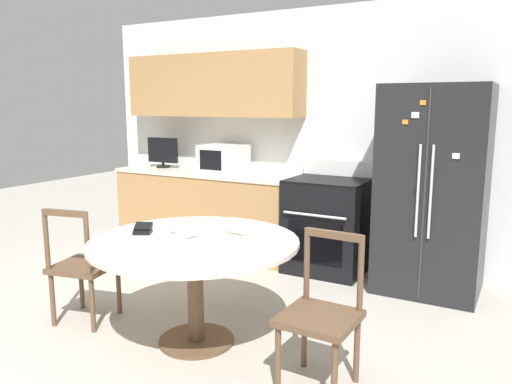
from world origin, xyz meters
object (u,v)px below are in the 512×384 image
(wallet, at_px, (143,229))
(dining_chair_right, at_px, (321,316))
(dining_chair_left, at_px, (82,266))
(refrigerator, at_px, (433,190))
(countertop_tv, at_px, (163,151))
(candle_glass, at_px, (176,244))
(oven_range, at_px, (328,224))
(microwave, at_px, (223,159))

(wallet, bearing_deg, dining_chair_right, -1.88)
(dining_chair_right, height_order, dining_chair_left, same)
(wallet, bearing_deg, dining_chair_left, -169.72)
(refrigerator, height_order, countertop_tv, refrigerator)
(candle_glass, bearing_deg, wallet, 155.78)
(oven_range, distance_m, dining_chair_right, 2.09)
(oven_range, distance_m, wallet, 2.05)
(microwave, bearing_deg, refrigerator, -2.49)
(oven_range, bearing_deg, dining_chair_right, -69.95)
(oven_range, distance_m, candle_glass, 2.16)
(dining_chair_left, xyz_separation_m, candle_glass, (0.98, -0.11, 0.34))
(oven_range, xyz_separation_m, wallet, (-0.65, -1.92, 0.30))
(refrigerator, bearing_deg, dining_chair_left, -137.64)
(countertop_tv, relative_size, dining_chair_right, 0.45)
(countertop_tv, relative_size, candle_glass, 4.23)
(microwave, height_order, dining_chair_left, microwave)
(refrigerator, height_order, wallet, refrigerator)
(countertop_tv, bearing_deg, microwave, -0.13)
(refrigerator, height_order, dining_chair_left, refrigerator)
(microwave, distance_m, wallet, 2.07)
(dining_chair_right, bearing_deg, refrigerator, -95.54)
(countertop_tv, height_order, dining_chair_left, countertop_tv)
(microwave, xyz_separation_m, dining_chair_right, (1.96, -2.01, -0.61))
(candle_glass, bearing_deg, oven_range, 84.51)
(microwave, relative_size, dining_chair_right, 0.52)
(dining_chair_right, xyz_separation_m, candle_glass, (-0.92, -0.16, 0.34))
(oven_range, bearing_deg, microwave, 177.82)
(dining_chair_right, bearing_deg, microwave, -43.64)
(candle_glass, distance_m, wallet, 0.49)
(wallet, bearing_deg, refrigerator, 48.95)
(dining_chair_right, xyz_separation_m, wallet, (-1.37, 0.05, 0.33))
(oven_range, height_order, dining_chair_left, oven_range)
(microwave, bearing_deg, countertop_tv, 179.87)
(dining_chair_right, bearing_deg, candle_glass, 11.82)
(oven_range, distance_m, microwave, 1.37)
(oven_range, height_order, microwave, microwave)
(refrigerator, height_order, microwave, refrigerator)
(countertop_tv, distance_m, wallet, 2.46)
(countertop_tv, height_order, wallet, countertop_tv)
(dining_chair_left, xyz_separation_m, wallet, (0.53, 0.10, 0.33))
(oven_range, bearing_deg, refrigerator, -2.89)
(dining_chair_left, distance_m, wallet, 0.63)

